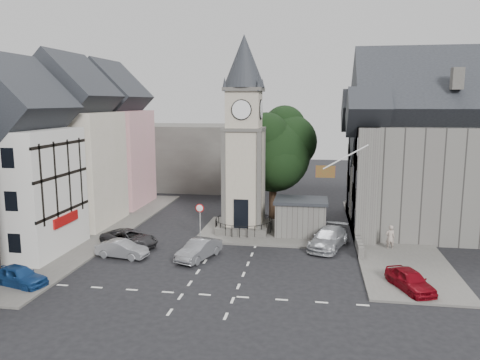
% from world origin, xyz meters
% --- Properties ---
extents(ground, '(120.00, 120.00, 0.00)m').
position_xyz_m(ground, '(0.00, 0.00, 0.00)').
color(ground, black).
rests_on(ground, ground).
extents(pavement_west, '(6.00, 30.00, 0.14)m').
position_xyz_m(pavement_west, '(-12.50, 6.00, 0.07)').
color(pavement_west, '#595651').
rests_on(pavement_west, ground).
extents(pavement_east, '(6.00, 26.00, 0.14)m').
position_xyz_m(pavement_east, '(12.00, 8.00, 0.07)').
color(pavement_east, '#595651').
rests_on(pavement_east, ground).
extents(central_island, '(10.00, 8.00, 0.16)m').
position_xyz_m(central_island, '(1.50, 8.00, 0.08)').
color(central_island, '#595651').
rests_on(central_island, ground).
extents(road_markings, '(20.00, 8.00, 0.01)m').
position_xyz_m(road_markings, '(0.00, -5.50, 0.01)').
color(road_markings, silver).
rests_on(road_markings, ground).
extents(clock_tower, '(4.86, 4.86, 16.25)m').
position_xyz_m(clock_tower, '(0.00, 7.99, 8.12)').
color(clock_tower, '#4C4944').
rests_on(clock_tower, ground).
extents(stone_shelter, '(4.30, 3.30, 3.08)m').
position_xyz_m(stone_shelter, '(4.80, 7.50, 1.55)').
color(stone_shelter, '#615E59').
rests_on(stone_shelter, ground).
extents(town_tree, '(7.20, 7.20, 10.80)m').
position_xyz_m(town_tree, '(2.00, 13.00, 6.97)').
color(town_tree, black).
rests_on(town_tree, ground).
extents(warning_sign_post, '(0.70, 0.19, 2.85)m').
position_xyz_m(warning_sign_post, '(-3.20, 5.43, 2.03)').
color(warning_sign_post, black).
rests_on(warning_sign_post, ground).
extents(terrace_pink, '(8.10, 7.60, 12.80)m').
position_xyz_m(terrace_pink, '(-15.50, 16.00, 6.58)').
color(terrace_pink, pink).
rests_on(terrace_pink, ground).
extents(terrace_cream, '(8.10, 7.60, 12.80)m').
position_xyz_m(terrace_cream, '(-15.50, 8.00, 6.58)').
color(terrace_cream, beige).
rests_on(terrace_cream, ground).
extents(terrace_tudor, '(8.10, 7.60, 12.00)m').
position_xyz_m(terrace_tudor, '(-15.50, 0.00, 6.19)').
color(terrace_tudor, silver).
rests_on(terrace_tudor, ground).
extents(backdrop_west, '(20.00, 10.00, 8.00)m').
position_xyz_m(backdrop_west, '(-12.00, 28.00, 4.00)').
color(backdrop_west, '#4C4944').
rests_on(backdrop_west, ground).
extents(east_building, '(14.40, 11.40, 12.60)m').
position_xyz_m(east_building, '(15.59, 11.00, 6.26)').
color(east_building, '#615E59').
rests_on(east_building, ground).
extents(east_boundary_wall, '(0.40, 16.00, 0.90)m').
position_xyz_m(east_boundary_wall, '(9.20, 10.00, 0.45)').
color(east_boundary_wall, '#615E59').
rests_on(east_boundary_wall, ground).
extents(flagpole, '(3.68, 0.10, 2.74)m').
position_xyz_m(flagpole, '(8.00, 4.00, 7.00)').
color(flagpole, white).
rests_on(flagpole, ground).
extents(car_west_blue, '(3.99, 2.40, 1.27)m').
position_xyz_m(car_west_blue, '(-11.50, -6.00, 0.63)').
color(car_west_blue, navy).
rests_on(car_west_blue, ground).
extents(car_west_silver, '(3.88, 1.80, 1.23)m').
position_xyz_m(car_west_silver, '(-7.50, -0.07, 0.62)').
color(car_west_silver, gray).
rests_on(car_west_silver, ground).
extents(car_west_grey, '(5.08, 3.63, 1.28)m').
position_xyz_m(car_west_grey, '(-7.99, 2.45, 0.64)').
color(car_west_grey, '#29282B').
rests_on(car_west_grey, ground).
extents(car_island_silver, '(2.73, 4.38, 1.36)m').
position_xyz_m(car_island_silver, '(-2.05, 0.50, 0.68)').
color(car_island_silver, gray).
rests_on(car_island_silver, ground).
extents(car_island_east, '(3.57, 5.55, 1.50)m').
position_xyz_m(car_island_east, '(7.00, 4.50, 0.75)').
color(car_island_east, '#AEB1B7').
rests_on(car_island_east, ground).
extents(car_east_red, '(2.78, 4.05, 1.28)m').
position_xyz_m(car_east_red, '(11.50, -3.00, 0.64)').
color(car_east_red, maroon).
rests_on(car_east_red, ground).
extents(pedestrian, '(0.75, 0.55, 1.90)m').
position_xyz_m(pedestrian, '(11.50, 4.70, 0.95)').
color(pedestrian, '#A49387').
rests_on(pedestrian, ground).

